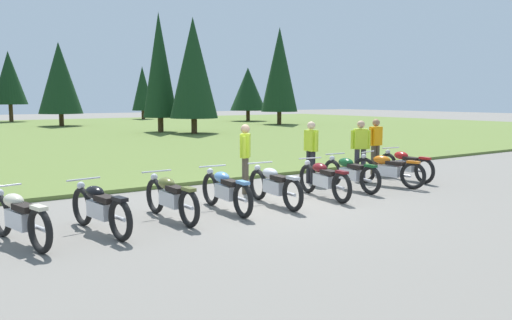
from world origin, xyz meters
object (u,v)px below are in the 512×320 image
rider_in_hivis_vest (245,154)px  motorcycle_red (405,165)px  motorcycle_british_green (350,173)px  rider_near_row_end (376,143)px  motorcycle_maroon (324,179)px  motorcycle_sky_blue (226,190)px  motorcycle_silver (274,185)px  motorcycle_orange (387,169)px  motorcycle_black (100,208)px  rider_with_back_turned (311,148)px  motorcycle_olive (171,197)px  rider_checking_bike (360,146)px  motorcycle_cream (19,217)px

rider_in_hivis_vest → motorcycle_red: bearing=-9.8°
motorcycle_british_green → rider_near_row_end: bearing=30.7°
motorcycle_maroon → motorcycle_red: (3.63, 0.65, 0.00)m
motorcycle_sky_blue → motorcycle_silver: size_ratio=1.00×
motorcycle_orange → rider_in_hivis_vest: 3.87m
motorcycle_sky_blue → motorcycle_british_green: same height
motorcycle_silver → motorcycle_maroon: bearing=1.4°
motorcycle_silver → motorcycle_black: bearing=-177.9°
motorcycle_sky_blue → motorcycle_orange: size_ratio=1.02×
motorcycle_black → rider_with_back_turned: (6.32, 1.90, 0.51)m
motorcycle_olive → motorcycle_maroon: 3.84m
motorcycle_maroon → motorcycle_red: same height
motorcycle_maroon → rider_checking_bike: size_ratio=1.25×
motorcycle_black → motorcycle_orange: size_ratio=1.01×
motorcycle_olive → motorcycle_red: (7.47, 0.64, 0.00)m
motorcycle_silver → rider_near_row_end: rider_near_row_end is taller
motorcycle_black → motorcycle_silver: (3.80, 0.14, 0.00)m
motorcycle_maroon → rider_in_hivis_vest: 1.96m
motorcycle_sky_blue → rider_checking_bike: 5.37m
rider_in_hivis_vest → motorcycle_maroon: bearing=-51.2°
motorcycle_olive → motorcycle_orange: bearing=2.3°
motorcycle_olive → motorcycle_sky_blue: (1.24, 0.05, 0.00)m
rider_in_hivis_vest → motorcycle_sky_blue: bearing=-134.8°
motorcycle_olive → motorcycle_maroon: same height
motorcycle_cream → motorcycle_silver: (5.06, 0.12, 0.00)m
motorcycle_red → rider_in_hivis_vest: (-4.82, 0.83, 0.51)m
motorcycle_maroon → rider_in_hivis_vest: rider_in_hivis_vest is taller
motorcycle_silver → rider_near_row_end: bearing=20.2°
motorcycle_red → motorcycle_cream: bearing=-175.5°
motorcycle_silver → rider_checking_bike: (4.03, 1.41, 0.51)m
motorcycle_silver → motorcycle_british_green: (2.67, 0.41, 0.00)m
motorcycle_british_green → motorcycle_orange: same height
motorcycle_olive → rider_in_hivis_vest: 3.07m
motorcycle_british_green → rider_with_back_turned: bearing=96.0°
motorcycle_maroon → rider_with_back_turned: 2.10m
motorcycle_olive → rider_checking_bike: (6.43, 1.36, 0.51)m
motorcycle_sky_blue → motorcycle_maroon: 2.60m
motorcycle_orange → motorcycle_red: bearing=18.1°
motorcycle_cream → rider_with_back_turned: (7.59, 1.88, 0.51)m
motorcycle_cream → motorcycle_black: size_ratio=0.99×
motorcycle_black → motorcycle_red: (8.87, 0.82, 0.00)m
motorcycle_black → rider_checking_bike: 8.00m
motorcycle_silver → rider_with_back_turned: 3.12m
motorcycle_sky_blue → motorcycle_orange: (5.05, 0.20, 0.00)m
motorcycle_sky_blue → rider_near_row_end: rider_near_row_end is taller
motorcycle_cream → rider_checking_bike: rider_checking_bike is taller
motorcycle_olive → rider_in_hivis_vest: (2.65, 1.47, 0.51)m
motorcycle_sky_blue → rider_with_back_turned: 4.07m
motorcycle_sky_blue → rider_in_hivis_vest: bearing=45.2°
motorcycle_olive → motorcycle_orange: (6.29, 0.25, 0.00)m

